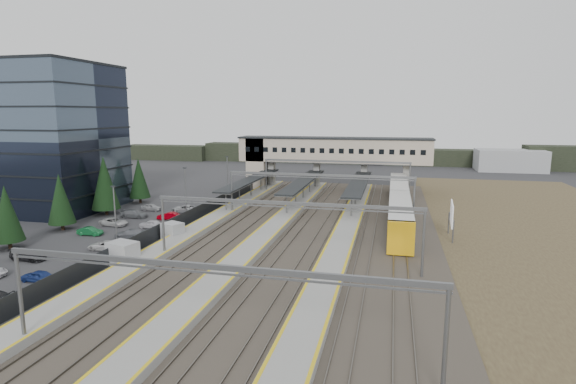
% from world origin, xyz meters
% --- Properties ---
extents(ground, '(220.00, 220.00, 0.00)m').
position_xyz_m(ground, '(0.00, 0.00, 0.00)').
color(ground, '#2B2B2D').
rests_on(ground, ground).
extents(office_building, '(24.30, 18.30, 24.30)m').
position_xyz_m(office_building, '(-36.00, 12.00, 12.19)').
color(office_building, '#3C4B5C').
rests_on(office_building, ground).
extents(conifer_row, '(4.42, 49.82, 9.50)m').
position_xyz_m(conifer_row, '(-22.00, -3.86, 4.84)').
color(conifer_row, black).
rests_on(conifer_row, ground).
extents(car_park, '(10.45, 44.44, 1.27)m').
position_xyz_m(car_park, '(-13.32, -4.59, 0.59)').
color(car_park, maroon).
rests_on(car_park, ground).
extents(lampposts, '(0.50, 53.25, 8.07)m').
position_xyz_m(lampposts, '(-8.00, 1.25, 4.34)').
color(lampposts, slate).
rests_on(lampposts, ground).
extents(fence, '(0.08, 90.00, 2.00)m').
position_xyz_m(fence, '(-6.50, 5.00, 1.00)').
color(fence, '#26282B').
rests_on(fence, ground).
extents(relay_cabin_near, '(3.44, 2.87, 2.49)m').
position_xyz_m(relay_cabin_near, '(-5.31, -10.95, 1.25)').
color(relay_cabin_near, '#999B9D').
rests_on(relay_cabin_near, ground).
extents(relay_cabin_far, '(3.02, 2.80, 2.23)m').
position_xyz_m(relay_cabin_far, '(-4.65, -0.90, 1.12)').
color(relay_cabin_far, '#999B9D').
rests_on(relay_cabin_far, ground).
extents(rail_corridor, '(34.00, 90.00, 0.92)m').
position_xyz_m(rail_corridor, '(9.34, 5.00, 0.29)').
color(rail_corridor, '#3B372D').
rests_on(rail_corridor, ground).
extents(canopies, '(23.10, 30.00, 3.28)m').
position_xyz_m(canopies, '(7.00, 27.00, 3.92)').
color(canopies, black).
rests_on(canopies, ground).
extents(footbridge, '(40.40, 6.40, 11.20)m').
position_xyz_m(footbridge, '(7.70, 42.00, 7.93)').
color(footbridge, '#B2A38E').
rests_on(footbridge, ground).
extents(gantries, '(28.40, 62.28, 7.17)m').
position_xyz_m(gantries, '(12.00, 3.00, 6.00)').
color(gantries, slate).
rests_on(gantries, ground).
extents(train, '(3.08, 42.84, 3.88)m').
position_xyz_m(train, '(24.00, 19.27, 2.21)').
color(train, silver).
rests_on(train, ground).
extents(billboard, '(0.60, 5.67, 4.76)m').
position_xyz_m(billboard, '(30.49, 7.89, 3.18)').
color(billboard, slate).
rests_on(billboard, ground).
extents(treeline_far, '(170.00, 19.00, 7.00)m').
position_xyz_m(treeline_far, '(23.81, 92.28, 2.95)').
color(treeline_far, black).
rests_on(treeline_far, ground).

